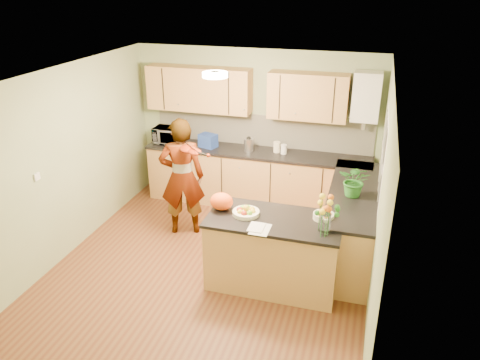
# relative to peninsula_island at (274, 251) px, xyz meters

# --- Properties ---
(floor) EXTENTS (4.50, 4.50, 0.00)m
(floor) POSITION_rel_peninsula_island_xyz_m (-0.85, 0.12, -0.46)
(floor) COLOR #5D2E1A
(floor) RESTS_ON ground
(ceiling) EXTENTS (4.00, 4.50, 0.02)m
(ceiling) POSITION_rel_peninsula_island_xyz_m (-0.85, 0.12, 2.04)
(ceiling) COLOR silver
(ceiling) RESTS_ON wall_back
(wall_back) EXTENTS (4.00, 0.02, 2.50)m
(wall_back) POSITION_rel_peninsula_island_xyz_m (-0.85, 2.37, 0.79)
(wall_back) COLOR gray
(wall_back) RESTS_ON floor
(wall_front) EXTENTS (4.00, 0.02, 2.50)m
(wall_front) POSITION_rel_peninsula_island_xyz_m (-0.85, -2.13, 0.79)
(wall_front) COLOR gray
(wall_front) RESTS_ON floor
(wall_left) EXTENTS (0.02, 4.50, 2.50)m
(wall_left) POSITION_rel_peninsula_island_xyz_m (-2.85, 0.12, 0.79)
(wall_left) COLOR gray
(wall_left) RESTS_ON floor
(wall_right) EXTENTS (0.02, 4.50, 2.50)m
(wall_right) POSITION_rel_peninsula_island_xyz_m (1.15, 0.12, 0.79)
(wall_right) COLOR gray
(wall_right) RESTS_ON floor
(back_counter) EXTENTS (3.64, 0.62, 0.94)m
(back_counter) POSITION_rel_peninsula_island_xyz_m (-0.75, 2.07, 0.02)
(back_counter) COLOR #BA824A
(back_counter) RESTS_ON floor
(right_counter) EXTENTS (0.62, 2.24, 0.94)m
(right_counter) POSITION_rel_peninsula_island_xyz_m (0.85, 0.97, 0.02)
(right_counter) COLOR #BA824A
(right_counter) RESTS_ON floor
(splashback) EXTENTS (3.60, 0.02, 0.52)m
(splashback) POSITION_rel_peninsula_island_xyz_m (-0.75, 2.35, 0.74)
(splashback) COLOR beige
(splashback) RESTS_ON back_counter
(upper_cabinets) EXTENTS (3.20, 0.34, 0.70)m
(upper_cabinets) POSITION_rel_peninsula_island_xyz_m (-1.03, 2.20, 1.39)
(upper_cabinets) COLOR #BA824A
(upper_cabinets) RESTS_ON wall_back
(boiler) EXTENTS (0.40, 0.30, 0.86)m
(boiler) POSITION_rel_peninsula_island_xyz_m (0.85, 2.21, 1.44)
(boiler) COLOR white
(boiler) RESTS_ON wall_back
(window_right) EXTENTS (0.01, 1.30, 1.05)m
(window_right) POSITION_rel_peninsula_island_xyz_m (1.14, 0.72, 1.09)
(window_right) COLOR white
(window_right) RESTS_ON wall_right
(light_switch) EXTENTS (0.02, 0.09, 0.09)m
(light_switch) POSITION_rel_peninsula_island_xyz_m (-2.83, -0.48, 0.84)
(light_switch) COLOR white
(light_switch) RESTS_ON wall_left
(ceiling_lamp) EXTENTS (0.30, 0.30, 0.07)m
(ceiling_lamp) POSITION_rel_peninsula_island_xyz_m (-0.85, 0.42, 2.01)
(ceiling_lamp) COLOR #FFEABF
(ceiling_lamp) RESTS_ON ceiling
(peninsula_island) EXTENTS (1.58, 0.81, 0.91)m
(peninsula_island) POSITION_rel_peninsula_island_xyz_m (0.00, 0.00, 0.00)
(peninsula_island) COLOR #BA824A
(peninsula_island) RESTS_ON floor
(fruit_dish) EXTENTS (0.32, 0.32, 0.11)m
(fruit_dish) POSITION_rel_peninsula_island_xyz_m (-0.35, 0.00, 0.50)
(fruit_dish) COLOR #F0E7C0
(fruit_dish) RESTS_ON peninsula_island
(orange_bowl) EXTENTS (0.25, 0.25, 0.14)m
(orange_bowl) POSITION_rel_peninsula_island_xyz_m (0.55, 0.15, 0.51)
(orange_bowl) COLOR #F0E7C0
(orange_bowl) RESTS_ON peninsula_island
(flower_vase) EXTENTS (0.28, 0.28, 0.51)m
(flower_vase) POSITION_rel_peninsula_island_xyz_m (0.60, -0.18, 0.79)
(flower_vase) COLOR silver
(flower_vase) RESTS_ON peninsula_island
(orange_bag) EXTENTS (0.32, 0.28, 0.21)m
(orange_bag) POSITION_rel_peninsula_island_xyz_m (-0.67, 0.05, 0.56)
(orange_bag) COLOR #FF5015
(orange_bag) RESTS_ON peninsula_island
(papers) EXTENTS (0.21, 0.29, 0.01)m
(papers) POSITION_rel_peninsula_island_xyz_m (-0.10, -0.30, 0.46)
(papers) COLOR silver
(papers) RESTS_ON peninsula_island
(violinist) EXTENTS (0.74, 0.62, 1.75)m
(violinist) POSITION_rel_peninsula_island_xyz_m (-1.55, 0.90, 0.42)
(violinist) COLOR #E3B58B
(violinist) RESTS_ON floor
(violin) EXTENTS (0.70, 0.61, 0.17)m
(violin) POSITION_rel_peninsula_island_xyz_m (-1.35, 0.68, 0.94)
(violin) COLOR #510A05
(violin) RESTS_ON violinist
(microwave) EXTENTS (0.49, 0.34, 0.27)m
(microwave) POSITION_rel_peninsula_island_xyz_m (-2.25, 2.04, 0.62)
(microwave) COLOR white
(microwave) RESTS_ON back_counter
(blue_box) EXTENTS (0.32, 0.27, 0.22)m
(blue_box) POSITION_rel_peninsula_island_xyz_m (-1.56, 2.04, 0.59)
(blue_box) COLOR #203C94
(blue_box) RESTS_ON back_counter
(kettle) EXTENTS (0.15, 0.15, 0.28)m
(kettle) POSITION_rel_peninsula_island_xyz_m (-0.87, 2.04, 0.60)
(kettle) COLOR silver
(kettle) RESTS_ON back_counter
(jar_cream) EXTENTS (0.11, 0.11, 0.17)m
(jar_cream) POSITION_rel_peninsula_island_xyz_m (-0.43, 2.12, 0.57)
(jar_cream) COLOR #F0E7C0
(jar_cream) RESTS_ON back_counter
(jar_white) EXTENTS (0.13, 0.13, 0.15)m
(jar_white) POSITION_rel_peninsula_island_xyz_m (-0.31, 2.07, 0.56)
(jar_white) COLOR white
(jar_white) RESTS_ON back_counter
(potted_plant) EXTENTS (0.44, 0.40, 0.43)m
(potted_plant) POSITION_rel_peninsula_island_xyz_m (0.85, 0.81, 0.70)
(potted_plant) COLOR #2C7A28
(potted_plant) RESTS_ON right_counter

